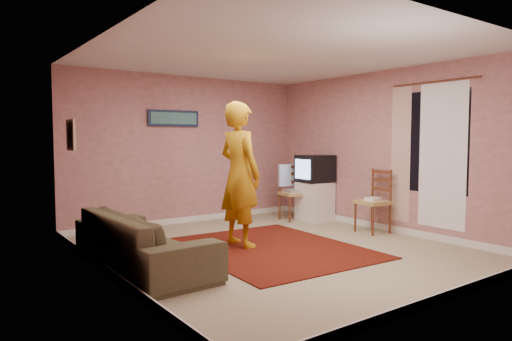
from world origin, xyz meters
TOP-DOWN VIEW (x-y plane):
  - ground at (0.00, 0.00)m, footprint 5.00×5.00m
  - wall_back at (0.00, 2.50)m, footprint 4.50×0.02m
  - wall_front at (0.00, -2.50)m, footprint 4.50×0.02m
  - wall_left at (-2.25, 0.00)m, footprint 0.02×5.00m
  - wall_right at (2.25, 0.00)m, footprint 0.02×5.00m
  - ceiling at (0.00, 0.00)m, footprint 4.50×5.00m
  - baseboard_back at (0.00, 2.49)m, footprint 4.50×0.02m
  - baseboard_front at (0.00, -2.49)m, footprint 4.50×0.02m
  - baseboard_left at (-2.24, 0.00)m, footprint 0.02×5.00m
  - baseboard_right at (2.24, 0.00)m, footprint 0.02×5.00m
  - window at (2.24, -0.90)m, footprint 0.01×1.10m
  - curtain_sheer at (2.23, -1.05)m, footprint 0.01×0.75m
  - curtain_floral at (2.21, -0.35)m, footprint 0.01×0.35m
  - curtain_rod at (2.20, -0.90)m, footprint 0.02×1.40m
  - picture_back at (-0.30, 2.47)m, footprint 0.95×0.04m
  - picture_left at (-2.22, 1.60)m, footprint 0.04×0.38m
  - area_rug at (-0.03, 0.05)m, footprint 2.26×2.76m
  - tv_cabinet at (1.95, 1.30)m, footprint 0.55×0.50m
  - crt_tv at (1.94, 1.30)m, footprint 0.60×0.54m
  - chair_a at (1.65, 1.54)m, footprint 0.53×0.51m
  - dvd_player at (1.65, 1.54)m, footprint 0.37×0.28m
  - blue_throw at (1.65, 1.73)m, footprint 0.39×0.05m
  - chair_b at (1.94, -0.05)m, footprint 0.48×0.50m
  - game_console at (1.94, -0.05)m, footprint 0.26×0.20m
  - sofa at (-1.80, 0.19)m, footprint 0.95×2.26m
  - person at (-0.29, 0.43)m, footprint 0.56×0.78m

SIDE VIEW (x-z plane):
  - ground at x=0.00m, z-range 0.00..0.00m
  - area_rug at x=-0.03m, z-range 0.00..0.01m
  - baseboard_back at x=0.00m, z-range 0.00..0.10m
  - baseboard_front at x=0.00m, z-range 0.00..0.10m
  - baseboard_left at x=-2.24m, z-range 0.00..0.10m
  - baseboard_right at x=2.24m, z-range 0.00..0.10m
  - sofa at x=-1.80m, z-range 0.00..0.65m
  - tv_cabinet at x=1.95m, z-range 0.00..0.70m
  - game_console at x=1.94m, z-range 0.52..0.57m
  - dvd_player at x=1.65m, z-range 0.52..0.58m
  - chair_b at x=1.94m, z-range 0.34..0.89m
  - chair_a at x=1.65m, z-range 0.34..0.90m
  - blue_throw at x=1.65m, z-range 0.61..1.02m
  - crt_tv at x=1.94m, z-range 0.70..1.20m
  - person at x=-0.29m, z-range 0.00..2.00m
  - curtain_sheer at x=2.23m, z-range 0.20..2.30m
  - curtain_floral at x=2.21m, z-range 0.20..2.30m
  - wall_back at x=0.00m, z-range 0.00..2.60m
  - wall_front at x=0.00m, z-range 0.00..2.60m
  - wall_left at x=-2.25m, z-range 0.00..2.60m
  - wall_right at x=2.25m, z-range 0.00..2.60m
  - window at x=2.24m, z-range 0.70..2.20m
  - picture_left at x=-2.22m, z-range 1.34..1.76m
  - picture_back at x=-0.30m, z-range 1.71..1.99m
  - curtain_rod at x=2.20m, z-range 2.31..2.33m
  - ceiling at x=0.00m, z-range 2.59..2.61m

